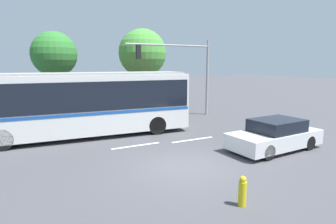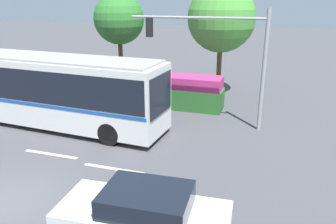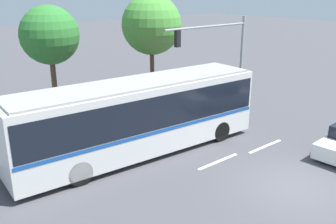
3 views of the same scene
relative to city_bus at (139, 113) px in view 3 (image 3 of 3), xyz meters
The scene contains 8 objects.
ground_plane 7.13m from the city_bus, 66.23° to the right, with size 140.00×140.00×0.00m, color #444449.
city_bus is the anchor object (origin of this frame).
traffic_light_pole 8.52m from the city_bus, 16.83° to the left, with size 6.47×0.24×5.57m.
flowering_hedge 5.92m from the city_bus, 52.07° to the left, with size 8.32×1.56×1.84m.
street_tree_left 8.97m from the city_bus, 91.58° to the left, with size 3.47×3.47×6.33m.
street_tree_centre 10.98m from the city_bus, 49.38° to the left, with size 4.14×4.14×6.86m.
lane_stripe_near 6.33m from the city_bus, 32.95° to the right, with size 2.40×0.16×0.01m, color silver.
lane_stripe_mid 4.10m from the city_bus, 54.70° to the right, with size 2.40×0.16×0.01m, color silver.
Camera 3 is at (-11.86, -6.68, 7.30)m, focal length 39.99 mm.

